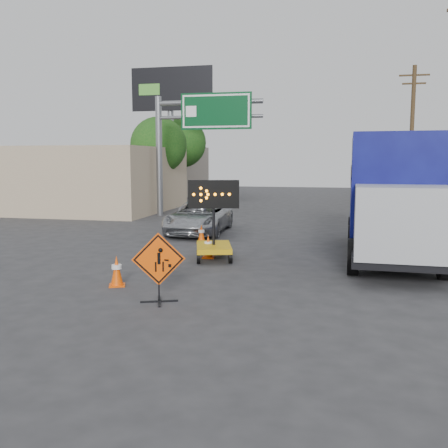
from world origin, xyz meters
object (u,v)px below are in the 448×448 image
(arrow_board, at_px, (214,242))
(pickup_truck, at_px, (199,217))
(box_truck, at_px, (391,203))
(construction_sign, at_px, (159,266))

(arrow_board, distance_m, pickup_truck, 6.05)
(arrow_board, relative_size, box_truck, 0.30)
(pickup_truck, xyz_separation_m, box_truck, (7.72, -4.04, 1.12))
(construction_sign, distance_m, pickup_truck, 10.91)
(pickup_truck, relative_size, box_truck, 0.59)
(construction_sign, distance_m, box_truck, 8.82)
(box_truck, bearing_deg, pickup_truck, 153.67)
(arrow_board, bearing_deg, box_truck, 0.17)
(pickup_truck, bearing_deg, arrow_board, -72.22)
(pickup_truck, distance_m, box_truck, 8.78)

